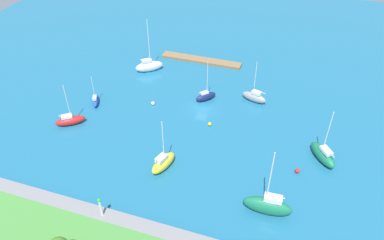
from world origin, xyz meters
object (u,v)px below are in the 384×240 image
at_px(pier_dock, 201,60).
at_px(mooring_buoy_yellow, 210,124).
at_px(sailboat_yellow_along_channel, 163,163).
at_px(sailboat_green_near_pier, 323,154).
at_px(sailboat_white_lone_north, 149,66).
at_px(sailboat_red_inner_mooring, 70,120).
at_px(sailboat_blue_by_breakwater, 95,100).
at_px(mooring_buoy_red, 297,171).
at_px(mooring_buoy_white, 153,103).
at_px(harbor_beacon, 100,206).
at_px(sailboat_gray_east_end, 254,97).
at_px(sailboat_green_far_north, 268,205).
at_px(sailboat_navy_lone_south, 206,96).

xyz_separation_m(pier_dock, mooring_buoy_yellow, (-9.56, 24.96, 0.07)).
bearing_deg(sailboat_yellow_along_channel, pier_dock, 23.76).
distance_m(pier_dock, sailboat_green_near_pier, 42.34).
xyz_separation_m(pier_dock, sailboat_white_lone_north, (10.80, 8.87, 1.15)).
xyz_separation_m(pier_dock, sailboat_red_inner_mooring, (17.55, 33.50, 0.71)).
relative_size(sailboat_blue_by_breakwater, mooring_buoy_red, 7.97).
xyz_separation_m(sailboat_red_inner_mooring, mooring_buoy_white, (-13.28, -11.56, -0.62)).
distance_m(pier_dock, sailboat_white_lone_north, 14.02).
height_order(harbor_beacon, mooring_buoy_white, harbor_beacon).
relative_size(sailboat_gray_east_end, sailboat_white_lone_north, 0.72).
bearing_deg(harbor_beacon, sailboat_green_near_pier, -142.15).
xyz_separation_m(sailboat_yellow_along_channel, sailboat_red_inner_mooring, (22.63, -5.55, -0.24)).
distance_m(pier_dock, sailboat_gray_east_end, 21.37).
height_order(sailboat_green_far_north, mooring_buoy_red, sailboat_green_far_north).
relative_size(pier_dock, mooring_buoy_yellow, 27.02).
height_order(sailboat_green_far_north, sailboat_yellow_along_channel, sailboat_green_far_north).
relative_size(sailboat_gray_east_end, mooring_buoy_white, 11.96).
distance_m(sailboat_yellow_along_channel, sailboat_white_lone_north, 34.12).
relative_size(harbor_beacon, sailboat_blue_by_breakwater, 0.55).
bearing_deg(sailboat_white_lone_north, sailboat_gray_east_end, -47.40).
distance_m(sailboat_gray_east_end, mooring_buoy_red, 22.28).
xyz_separation_m(pier_dock, sailboat_green_far_north, (-24.15, 43.02, 1.33)).
height_order(harbor_beacon, mooring_buoy_yellow, harbor_beacon).
bearing_deg(sailboat_red_inner_mooring, mooring_buoy_yellow, -19.27).
height_order(sailboat_green_far_north, sailboat_white_lone_north, sailboat_white_lone_north).
height_order(sailboat_yellow_along_channel, sailboat_navy_lone_south, sailboat_yellow_along_channel).
distance_m(harbor_beacon, mooring_buoy_red, 33.85).
height_order(sailboat_gray_east_end, sailboat_blue_by_breakwater, sailboat_gray_east_end).
height_order(sailboat_navy_lone_south, sailboat_green_near_pier, sailboat_green_near_pier).
distance_m(sailboat_green_far_north, sailboat_white_lone_north, 48.87).
height_order(sailboat_white_lone_north, mooring_buoy_yellow, sailboat_white_lone_north).
bearing_deg(mooring_buoy_yellow, sailboat_green_far_north, 128.93).
relative_size(sailboat_white_lone_north, mooring_buoy_yellow, 17.41).
relative_size(sailboat_green_far_north, sailboat_green_near_pier, 1.21).
xyz_separation_m(harbor_beacon, mooring_buoy_red, (-27.43, -19.62, -2.84)).
relative_size(sailboat_yellow_along_channel, mooring_buoy_red, 12.16).
relative_size(sailboat_yellow_along_channel, sailboat_navy_lone_south, 1.07).
distance_m(pier_dock, mooring_buoy_red, 42.97).
height_order(sailboat_navy_lone_south, mooring_buoy_white, sailboat_navy_lone_south).
distance_m(sailboat_red_inner_mooring, sailboat_navy_lone_south, 29.16).
bearing_deg(sailboat_blue_by_breakwater, sailboat_green_near_pier, -119.59).
xyz_separation_m(sailboat_blue_by_breakwater, mooring_buoy_red, (-44.27, 7.34, -0.42)).
relative_size(sailboat_green_far_north, sailboat_blue_by_breakwater, 1.89).
xyz_separation_m(sailboat_green_far_north, sailboat_red_inner_mooring, (41.70, -9.52, -0.62)).
height_order(sailboat_blue_by_breakwater, sailboat_green_near_pier, sailboat_green_near_pier).
distance_m(sailboat_yellow_along_channel, sailboat_gray_east_end, 27.90).
distance_m(sailboat_red_inner_mooring, mooring_buoy_red, 45.39).
bearing_deg(pier_dock, harbor_beacon, 90.44).
bearing_deg(sailboat_gray_east_end, sailboat_blue_by_breakwater, 36.10).
distance_m(harbor_beacon, mooring_buoy_yellow, 29.03).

